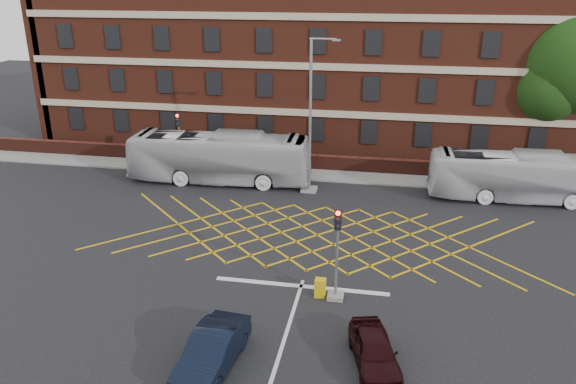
% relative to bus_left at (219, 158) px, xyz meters
% --- Properties ---
extents(ground, '(120.00, 120.00, 0.00)m').
position_rel_bus_left_xyz_m(ground, '(7.71, -9.30, -1.72)').
color(ground, black).
rests_on(ground, ground).
extents(victorian_building, '(51.00, 12.17, 20.40)m').
position_rel_bus_left_xyz_m(victorian_building, '(7.96, 12.70, 6.12)').
color(victorian_building, '#5D2618').
rests_on(victorian_building, ground).
extents(boundary_wall, '(56.00, 0.50, 1.10)m').
position_rel_bus_left_xyz_m(boundary_wall, '(7.71, 3.70, -1.17)').
color(boundary_wall, '#451A12').
rests_on(boundary_wall, ground).
extents(far_pavement, '(60.00, 3.00, 0.12)m').
position_rel_bus_left_xyz_m(far_pavement, '(7.71, 2.70, -1.66)').
color(far_pavement, slate).
rests_on(far_pavement, ground).
extents(box_junction_hatching, '(8.22, 8.22, 0.02)m').
position_rel_bus_left_xyz_m(box_junction_hatching, '(7.71, -7.30, -1.71)').
color(box_junction_hatching, '#CC990C').
rests_on(box_junction_hatching, ground).
extents(stop_line, '(8.00, 0.30, 0.02)m').
position_rel_bus_left_xyz_m(stop_line, '(7.71, -12.80, -1.71)').
color(stop_line, silver).
rests_on(stop_line, ground).
extents(centre_line, '(0.15, 14.00, 0.02)m').
position_rel_bus_left_xyz_m(centre_line, '(7.71, -19.30, -1.71)').
color(centre_line, silver).
rests_on(centre_line, ground).
extents(bus_left, '(12.43, 3.35, 3.43)m').
position_rel_bus_left_xyz_m(bus_left, '(0.00, 0.00, 0.00)').
color(bus_left, '#B8B8BC').
rests_on(bus_left, ground).
extents(bus_right, '(11.14, 2.91, 3.08)m').
position_rel_bus_left_xyz_m(bus_right, '(19.41, 0.18, -0.17)').
color(bus_right, silver).
rests_on(bus_right, ground).
extents(car_navy, '(1.89, 4.43, 1.42)m').
position_rel_bus_left_xyz_m(car_navy, '(5.48, -18.99, -1.01)').
color(car_navy, black).
rests_on(car_navy, ground).
extents(car_maroon, '(2.35, 3.92, 1.25)m').
position_rel_bus_left_xyz_m(car_maroon, '(11.19, -17.76, -1.09)').
color(car_maroon, black).
rests_on(car_maroon, ground).
extents(deciduous_tree, '(7.91, 7.77, 11.42)m').
position_rel_bus_left_xyz_m(deciduous_tree, '(23.52, 8.61, 5.27)').
color(deciduous_tree, black).
rests_on(deciduous_tree, ground).
extents(traffic_light_near, '(0.70, 0.70, 4.27)m').
position_rel_bus_left_xyz_m(traffic_light_near, '(9.35, -13.50, 0.05)').
color(traffic_light_near, slate).
rests_on(traffic_light_near, ground).
extents(traffic_light_far, '(0.70, 0.70, 4.27)m').
position_rel_bus_left_xyz_m(traffic_light_far, '(-3.41, 1.61, 0.05)').
color(traffic_light_far, slate).
rests_on(traffic_light_far, ground).
extents(street_lamp, '(2.25, 1.00, 9.79)m').
position_rel_bus_left_xyz_m(street_lamp, '(6.34, -0.68, 1.72)').
color(street_lamp, slate).
rests_on(street_lamp, ground).
extents(direction_signs, '(1.10, 0.16, 2.20)m').
position_rel_bus_left_xyz_m(direction_signs, '(-4.59, 1.60, -0.34)').
color(direction_signs, gray).
rests_on(direction_signs, ground).
extents(utility_cabinet, '(0.48, 0.40, 0.85)m').
position_rel_bus_left_xyz_m(utility_cabinet, '(8.67, -13.48, -1.29)').
color(utility_cabinet, gold).
rests_on(utility_cabinet, ground).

